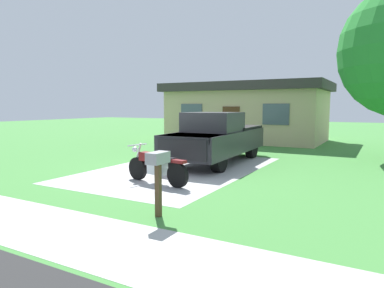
# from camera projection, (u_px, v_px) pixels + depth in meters

# --- Properties ---
(ground_plane) EXTENTS (80.00, 80.00, 0.00)m
(ground_plane) POSITION_uv_depth(u_px,v_px,m) (180.00, 169.00, 11.77)
(ground_plane) COLOR #42833B
(driveway_pad) EXTENTS (4.75, 7.84, 0.01)m
(driveway_pad) POSITION_uv_depth(u_px,v_px,m) (180.00, 169.00, 11.77)
(driveway_pad) COLOR #AEAEAE
(driveway_pad) RESTS_ON ground
(sidewalk_strip) EXTENTS (36.00, 1.80, 0.01)m
(sidewalk_strip) POSITION_uv_depth(u_px,v_px,m) (16.00, 219.00, 6.55)
(sidewalk_strip) COLOR #B6B6B1
(sidewalk_strip) RESTS_ON ground
(motorcycle) EXTENTS (2.19, 0.77, 1.09)m
(motorcycle) POSITION_uv_depth(u_px,v_px,m) (156.00, 167.00, 9.51)
(motorcycle) COLOR black
(motorcycle) RESTS_ON ground
(pickup_truck) EXTENTS (2.21, 5.69, 1.90)m
(pickup_truck) POSITION_uv_depth(u_px,v_px,m) (218.00, 137.00, 13.08)
(pickup_truck) COLOR black
(pickup_truck) RESTS_ON ground
(mailbox) EXTENTS (0.26, 0.48, 1.26)m
(mailbox) POSITION_uv_depth(u_px,v_px,m) (158.00, 167.00, 6.59)
(mailbox) COLOR #4C3823
(mailbox) RESTS_ON ground
(neighbor_house) EXTENTS (9.60, 5.60, 3.50)m
(neighbor_house) POSITION_uv_depth(u_px,v_px,m) (247.00, 111.00, 21.45)
(neighbor_house) COLOR tan
(neighbor_house) RESTS_ON ground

